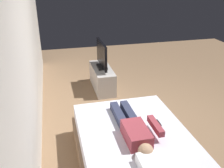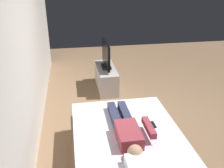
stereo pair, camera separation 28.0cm
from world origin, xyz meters
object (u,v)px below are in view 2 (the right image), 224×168
Objects in this scene: tv_stand at (106,78)px; bed at (128,153)px; tv at (106,55)px; remote at (153,125)px; person at (127,129)px.

bed is at bearing 178.04° from tv_stand.
tv reaches higher than tv_stand.
tv_stand is at bearing 7.01° from remote.
person is at bearing 177.58° from tv_stand.
tv is (2.59, -0.09, 0.52)m from bed.
tv_stand is (2.41, 0.30, -0.30)m from remote.
person is at bearing 34.43° from bed.
bed is 0.36m from person.
person is (0.03, 0.02, 0.36)m from bed.
remote is (0.15, -0.40, -0.07)m from person.
remote is at bearing -64.94° from bed.
bed is 13.62× the size of remote.
person is 2.59m from tv_stand.
bed is at bearing 178.04° from tv.
person is 1.15× the size of tv_stand.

